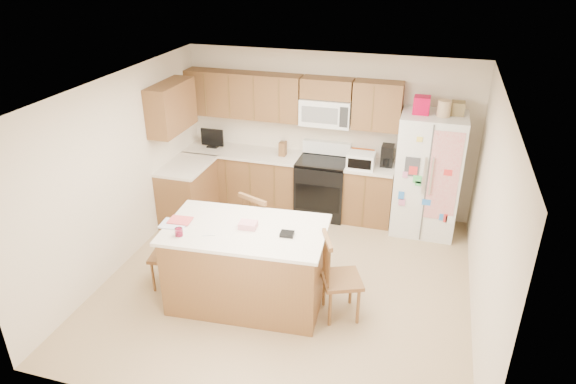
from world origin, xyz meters
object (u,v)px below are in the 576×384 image
(stove, at_px, (322,186))
(island, at_px, (247,265))
(windsor_chair_left, at_px, (169,255))
(windsor_chair_right, at_px, (339,279))
(windsor_chair_back, at_px, (262,232))
(refrigerator, at_px, (428,173))

(stove, bearing_deg, island, -98.22)
(windsor_chair_left, xyz_separation_m, windsor_chair_right, (2.14, 0.02, 0.05))
(stove, height_order, windsor_chair_back, stove)
(refrigerator, bearing_deg, windsor_chair_left, -141.70)
(refrigerator, relative_size, windsor_chair_left, 2.18)
(refrigerator, relative_size, windsor_chair_right, 1.95)
(windsor_chair_right, bearing_deg, stove, 107.32)
(stove, relative_size, windsor_chair_left, 1.21)
(windsor_chair_left, distance_m, windsor_chair_back, 1.22)
(refrigerator, height_order, windsor_chair_back, refrigerator)
(windsor_chair_back, bearing_deg, island, -84.04)
(stove, relative_size, refrigerator, 0.55)
(refrigerator, xyz_separation_m, windsor_chair_left, (-2.97, -2.34, -0.48))
(island, bearing_deg, windsor_chair_back, 95.96)
(refrigerator, xyz_separation_m, windsor_chair_back, (-2.00, -1.60, -0.41))
(stove, xyz_separation_m, windsor_chair_back, (-0.43, -1.67, 0.04))
(refrigerator, distance_m, island, 3.08)
(windsor_chair_left, bearing_deg, island, -1.66)
(island, relative_size, windsor_chair_left, 2.07)
(stove, relative_size, island, 0.59)
(refrigerator, bearing_deg, stove, 177.70)
(stove, height_order, island, stove)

